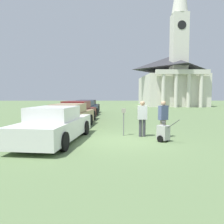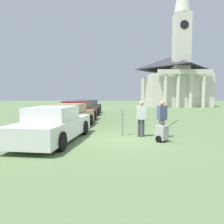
{
  "view_description": "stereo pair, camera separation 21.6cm",
  "coord_description": "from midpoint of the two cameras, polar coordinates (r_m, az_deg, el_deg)",
  "views": [
    {
      "loc": [
        -0.69,
        -9.26,
        1.98
      ],
      "look_at": [
        -0.52,
        1.57,
        1.1
      ],
      "focal_mm": 35.0,
      "sensor_mm": 36.0,
      "label": 1
    },
    {
      "loc": [
        -0.47,
        -9.26,
        1.98
      ],
      "look_at": [
        -0.52,
        1.57,
        1.1
      ],
      "focal_mm": 35.0,
      "sensor_mm": 36.0,
      "label": 2
    }
  ],
  "objects": [
    {
      "name": "person_worker",
      "position": [
        10.25,
        7.34,
        -1.16
      ],
      "size": [
        0.43,
        0.23,
        1.67
      ],
      "rotation": [
        0.0,
        0.0,
        3.16
      ],
      "color": "#3F3F47",
      "rests_on": "ground_plane"
    },
    {
      "name": "parking_meter",
      "position": [
        10.4,
        2.47,
        -1.23
      ],
      "size": [
        0.18,
        0.09,
        1.31
      ],
      "color": "slate",
      "rests_on": "ground_plane"
    },
    {
      "name": "parked_car_navy",
      "position": [
        19.56,
        -7.79,
        0.75
      ],
      "size": [
        2.44,
        4.83,
        1.42
      ],
      "rotation": [
        0.0,
        0.0,
        -0.13
      ],
      "color": "#19234C",
      "rests_on": "ground_plane"
    },
    {
      "name": "equipment_cart",
      "position": [
        9.38,
        12.63,
        -5.24
      ],
      "size": [
        0.77,
        0.89,
        1.0
      ],
      "rotation": [
        0.0,
        0.0,
        0.67
      ],
      "color": "#B2B2AD",
      "rests_on": "ground_plane"
    },
    {
      "name": "church",
      "position": [
        41.0,
        14.95,
        9.05
      ],
      "size": [
        9.81,
        13.62,
        22.99
      ],
      "color": "silver",
      "rests_on": "ground_plane"
    },
    {
      "name": "parked_car_maroon",
      "position": [
        15.76,
        -9.47,
        -0.1
      ],
      "size": [
        2.44,
        4.98,
        1.51
      ],
      "rotation": [
        0.0,
        0.0,
        -0.13
      ],
      "color": "maroon",
      "rests_on": "ground_plane"
    },
    {
      "name": "parked_car_tan",
      "position": [
        12.79,
        -11.48,
        -1.3
      ],
      "size": [
        2.43,
        5.36,
        1.44
      ],
      "rotation": [
        0.0,
        0.0,
        -0.13
      ],
      "color": "tan",
      "rests_on": "ground_plane"
    },
    {
      "name": "parked_car_black",
      "position": [
        22.48,
        -6.9,
        1.25
      ],
      "size": [
        2.46,
        5.01,
        1.4
      ],
      "rotation": [
        0.0,
        0.0,
        -0.13
      ],
      "color": "black",
      "rests_on": "ground_plane"
    },
    {
      "name": "parked_car_white",
      "position": [
        9.53,
        -15.18,
        -3.36
      ],
      "size": [
        2.52,
        5.34,
        1.47
      ],
      "rotation": [
        0.0,
        0.0,
        -0.13
      ],
      "color": "silver",
      "rests_on": "ground_plane"
    },
    {
      "name": "person_supervisor",
      "position": [
        10.13,
        12.63,
        -1.23
      ],
      "size": [
        0.47,
        0.39,
        1.69
      ],
      "rotation": [
        0.0,
        0.0,
        3.63
      ],
      "color": "gray",
      "rests_on": "ground_plane"
    },
    {
      "name": "ground_plane",
      "position": [
        9.49,
        2.63,
        -7.4
      ],
      "size": [
        120.0,
        120.0,
        0.0
      ],
      "primitive_type": "plane",
      "color": "#607A4C"
    }
  ]
}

